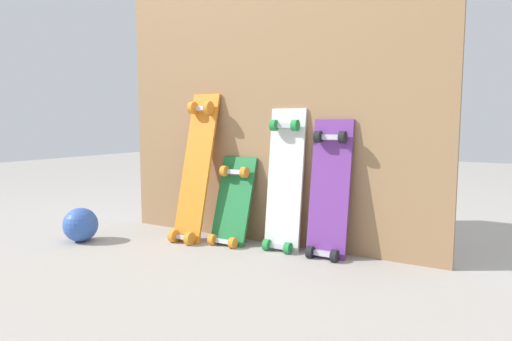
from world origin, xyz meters
TOP-DOWN VIEW (x-y plane):
  - ground_plane at (0.00, 0.00)m, footprint 12.00×12.00m
  - plywood_wall_panel at (0.00, 0.07)m, footprint 1.85×0.04m
  - skateboard_orange at (-0.38, -0.08)m, footprint 0.18×0.29m
  - skateboard_green at (-0.16, -0.05)m, footprint 0.21×0.22m
  - skateboard_white at (0.13, -0.01)m, footprint 0.19×0.16m
  - skateboard_purple at (0.37, -0.02)m, footprint 0.20×0.17m
  - rubber_ball at (-0.89, -0.44)m, footprint 0.18×0.18m

SIDE VIEW (x-z plane):
  - ground_plane at x=0.00m, z-range 0.00..0.00m
  - rubber_ball at x=-0.89m, z-range 0.00..0.18m
  - skateboard_green at x=-0.16m, z-range -0.07..0.46m
  - skateboard_purple at x=0.37m, z-range -0.07..0.66m
  - skateboard_white at x=0.13m, z-range -0.07..0.72m
  - skateboard_orange at x=-0.38m, z-range -0.06..0.81m
  - plywood_wall_panel at x=0.00m, z-range 0.00..1.72m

